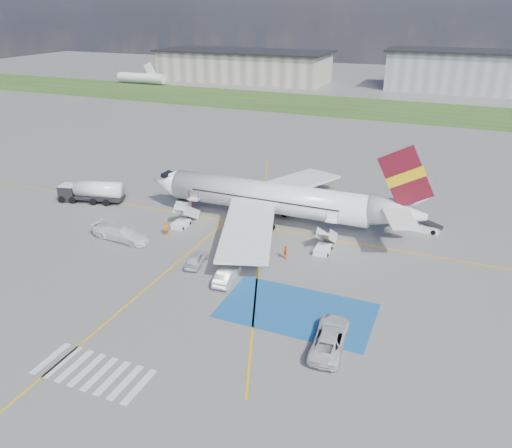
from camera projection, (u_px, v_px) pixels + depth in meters
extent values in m
plane|color=#60605E|center=(219.00, 270.00, 52.87)|extent=(400.00, 400.00, 0.00)
cube|color=#2D4C1E|center=(378.00, 109.00, 132.95)|extent=(400.00, 30.00, 0.01)
cube|color=gold|center=(262.00, 227.00, 62.99)|extent=(120.00, 0.20, 0.01)
cube|color=gold|center=(122.00, 309.00, 46.20)|extent=(0.20, 60.00, 0.01)
cube|color=gold|center=(262.00, 227.00, 62.99)|extent=(20.71, 56.45, 0.01)
cube|color=#17508E|center=(297.00, 310.00, 45.98)|extent=(14.00, 8.00, 0.01)
cube|color=silver|center=(51.00, 358.00, 39.81)|extent=(0.60, 4.00, 0.01)
cube|color=silver|center=(63.00, 362.00, 39.39)|extent=(0.60, 4.00, 0.01)
cube|color=silver|center=(75.00, 366.00, 38.97)|extent=(0.60, 4.00, 0.01)
cube|color=silver|center=(87.00, 370.00, 38.54)|extent=(0.60, 4.00, 0.01)
cube|color=silver|center=(100.00, 374.00, 38.12)|extent=(0.60, 4.00, 0.01)
cube|color=silver|center=(112.00, 378.00, 37.70)|extent=(0.60, 4.00, 0.01)
cube|color=silver|center=(126.00, 382.00, 37.28)|extent=(0.60, 4.00, 0.01)
cube|color=silver|center=(139.00, 387.00, 36.85)|extent=(0.60, 4.00, 0.01)
cube|color=gray|center=(243.00, 66.00, 179.81)|extent=(60.00, 22.00, 10.00)
cube|color=gray|center=(467.00, 72.00, 157.19)|extent=(48.00, 18.00, 12.00)
cylinder|color=white|center=(268.00, 197.00, 63.29)|extent=(26.00, 3.90, 3.90)
cone|color=white|center=(166.00, 182.00, 68.58)|extent=(4.00, 3.90, 3.90)
cube|color=black|center=(169.00, 175.00, 67.94)|extent=(1.67, 1.90, 0.82)
cone|color=white|center=(398.00, 213.00, 57.42)|extent=(6.50, 3.90, 3.90)
cube|color=white|center=(248.00, 228.00, 56.02)|extent=(9.86, 15.95, 1.40)
cube|color=white|center=(296.00, 182.00, 70.35)|extent=(9.86, 15.95, 1.40)
cylinder|color=#38383A|center=(250.00, 228.00, 59.39)|extent=(3.40, 2.10, 2.10)
cylinder|color=#38383A|center=(282.00, 197.00, 68.83)|extent=(3.40, 2.10, 2.10)
cube|color=maroon|center=(406.00, 177.00, 55.53)|extent=(6.62, 0.30, 7.45)
cube|color=yellow|center=(406.00, 177.00, 55.53)|extent=(4.36, 0.40, 3.08)
cube|color=white|center=(400.00, 218.00, 54.23)|extent=(4.73, 5.95, 0.49)
cube|color=white|center=(408.00, 199.00, 59.62)|extent=(4.73, 5.95, 0.49)
cube|color=black|center=(262.00, 200.00, 61.50)|extent=(19.50, 0.04, 0.18)
cube|color=black|center=(273.00, 190.00, 64.80)|extent=(19.50, 0.04, 0.18)
cube|color=white|center=(187.00, 212.00, 63.94)|extent=(1.40, 3.73, 2.32)
cube|color=white|center=(194.00, 199.00, 65.11)|extent=(1.40, 1.00, 0.12)
cylinder|color=black|center=(189.00, 194.00, 65.13)|extent=(0.06, 0.06, 1.10)
cylinder|color=black|center=(198.00, 196.00, 64.64)|extent=(0.06, 0.06, 1.10)
cube|color=white|center=(181.00, 224.00, 63.03)|extent=(1.60, 2.40, 0.70)
cube|color=white|center=(327.00, 235.00, 57.42)|extent=(1.40, 3.73, 2.32)
cube|color=white|center=(332.00, 221.00, 58.59)|extent=(1.40, 1.00, 0.12)
cylinder|color=black|center=(326.00, 216.00, 58.61)|extent=(0.06, 0.06, 1.10)
cylinder|color=black|center=(338.00, 218.00, 58.12)|extent=(0.06, 0.06, 1.10)
cube|color=white|center=(323.00, 250.00, 56.51)|extent=(1.60, 2.40, 0.70)
cube|color=black|center=(69.00, 193.00, 71.13)|extent=(2.72, 2.72, 2.27)
cylinder|color=white|center=(99.00, 189.00, 70.06)|extent=(7.06, 3.70, 2.27)
cube|color=black|center=(100.00, 197.00, 70.52)|extent=(7.06, 3.70, 0.49)
cube|color=white|center=(184.00, 205.00, 67.94)|extent=(1.82, 1.10, 1.27)
cube|color=black|center=(184.00, 200.00, 67.67)|extent=(1.73, 1.01, 0.11)
cube|color=white|center=(419.00, 227.00, 62.21)|extent=(4.99, 2.03, 0.81)
cube|color=black|center=(430.00, 223.00, 61.41)|extent=(3.27, 1.48, 0.90)
imported|color=silver|center=(196.00, 259.00, 53.74)|extent=(2.38, 4.34, 1.40)
imported|color=#AEB0B5|center=(227.00, 275.00, 50.43)|extent=(1.96, 4.64, 1.49)
imported|color=silver|center=(330.00, 335.00, 40.90)|extent=(2.99, 5.70, 2.07)
imported|color=silver|center=(121.00, 231.00, 59.24)|extent=(6.04, 2.87, 2.29)
imported|color=orange|center=(166.00, 229.00, 60.58)|extent=(0.70, 0.75, 1.71)
imported|color=#FF5C0D|center=(190.00, 203.00, 68.05)|extent=(1.15, 1.10, 1.86)
imported|color=#FF610D|center=(285.00, 252.00, 54.96)|extent=(0.43, 0.95, 1.59)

